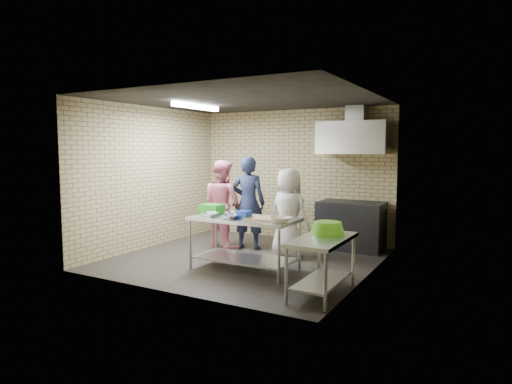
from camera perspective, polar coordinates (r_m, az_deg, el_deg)
floor at (r=7.61m, az=-1.41°, el=-8.74°), size 4.20×4.20×0.00m
ceiling at (r=7.42m, az=-1.46°, el=11.90°), size 4.20×4.20×0.00m
back_wall at (r=9.17m, az=4.93°, el=2.23°), size 4.20×0.06×2.70m
front_wall at (r=5.77m, az=-11.57°, el=0.17°), size 4.20×0.06×2.70m
left_wall at (r=8.65m, az=-13.51°, el=1.89°), size 0.06×4.00×2.70m
right_wall at (r=6.59m, az=14.51°, el=0.76°), size 0.06×4.00×2.70m
prep_table at (r=6.88m, az=-1.52°, el=-6.73°), size 1.66×0.83×0.83m
side_counter at (r=5.80m, az=8.57°, el=-9.54°), size 0.60×1.20×0.75m
stove at (r=8.48m, az=12.28°, el=-4.28°), size 1.20×0.70×0.90m
range_hood at (r=8.41m, az=12.61°, el=6.93°), size 1.30×0.60×0.60m
hood_duct at (r=8.57m, az=12.96°, el=9.90°), size 0.35×0.30×0.30m
wall_shelf at (r=8.51m, az=14.90°, el=5.64°), size 0.80×0.20×0.04m
fluorescent_fixture at (r=7.97m, az=-7.78°, el=10.98°), size 0.10×1.25×0.08m
green_crate at (r=7.27m, az=-5.81°, el=-2.19°), size 0.37×0.28×0.15m
blue_tub at (r=6.69m, az=-1.60°, el=-2.96°), size 0.18×0.18×0.12m
cutting_board at (r=6.62m, az=0.99°, el=-3.45°), size 0.51×0.39×0.03m
mixing_bowl_a at (r=6.90m, az=-5.96°, el=-2.95°), size 0.30×0.30×0.06m
mixing_bowl_b at (r=7.00m, az=-3.44°, el=-2.82°), size 0.23×0.23×0.06m
mixing_bowl_c at (r=6.67m, az=-3.24°, el=-3.26°), size 0.28×0.28×0.06m
ceramic_bowl at (r=6.34m, az=3.23°, el=-3.62°), size 0.37×0.37×0.08m
green_basin at (r=5.94m, az=9.31°, el=-4.65°), size 0.46×0.46×0.17m
bottle_red at (r=8.57m, az=13.29°, el=6.41°), size 0.07×0.07×0.18m
bottle_green at (r=8.47m, az=15.90°, el=6.26°), size 0.06×0.06×0.15m
man_navy at (r=8.25m, az=-0.99°, el=-1.41°), size 0.72×0.56×1.76m
woman_pink at (r=8.39m, az=-4.40°, el=-1.57°), size 0.95×0.82×1.68m
woman_white at (r=7.64m, az=4.28°, el=-2.74°), size 0.83×0.62×1.56m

